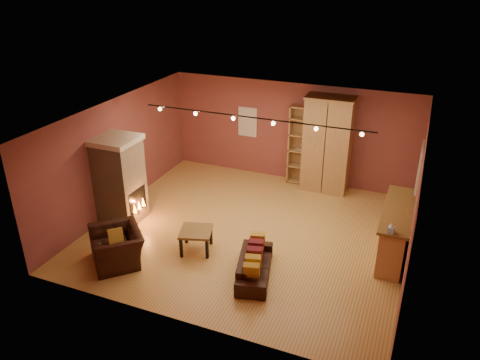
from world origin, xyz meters
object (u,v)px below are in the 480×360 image
at_px(armoire, 327,144).
at_px(bar_counter, 395,231).
at_px(loveseat, 255,261).
at_px(armchair, 116,241).
at_px(coffee_table, 196,233).
at_px(fireplace, 120,180).
at_px(bookcase, 306,145).

bearing_deg(armoire, bar_counter, -50.73).
bearing_deg(loveseat, armoire, -19.19).
distance_m(bar_counter, armchair, 5.87).
bearing_deg(coffee_table, armchair, -143.19).
relative_size(bar_counter, armchair, 1.72).
height_order(fireplace, armoire, armoire).
bearing_deg(armoire, coffee_table, -114.73).
distance_m(bookcase, loveseat, 4.73).
relative_size(bar_counter, loveseat, 1.38).
distance_m(fireplace, armoire, 5.45).
distance_m(loveseat, armchair, 2.90).
relative_size(bookcase, armoire, 0.86).
height_order(fireplace, bookcase, bookcase).
xyz_separation_m(loveseat, armchair, (-2.82, -0.64, 0.16)).
xyz_separation_m(bookcase, armoire, (0.63, -0.22, 0.17)).
distance_m(bar_counter, loveseat, 3.12).
xyz_separation_m(armoire, coffee_table, (-1.88, -4.08, -0.88)).
bearing_deg(coffee_table, fireplace, 166.13).
bearing_deg(bar_counter, fireplace, -171.27).
xyz_separation_m(bookcase, bar_counter, (2.72, -2.77, -0.59)).
distance_m(armchair, coffee_table, 1.66).
xyz_separation_m(fireplace, armoire, (4.15, 3.52, 0.26)).
bearing_deg(bar_counter, armoire, 129.27).
distance_m(fireplace, bookcase, 5.13).
bearing_deg(bar_counter, bookcase, 134.49).
relative_size(armoire, loveseat, 1.60).
height_order(bar_counter, coffee_table, bar_counter).
distance_m(loveseat, coffee_table, 1.54).
bearing_deg(coffee_table, bookcase, 73.84).
xyz_separation_m(bookcase, loveseat, (0.25, -4.65, -0.81)).
bearing_deg(armoire, fireplace, -139.73).
xyz_separation_m(bookcase, coffee_table, (-1.24, -4.29, -0.71)).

